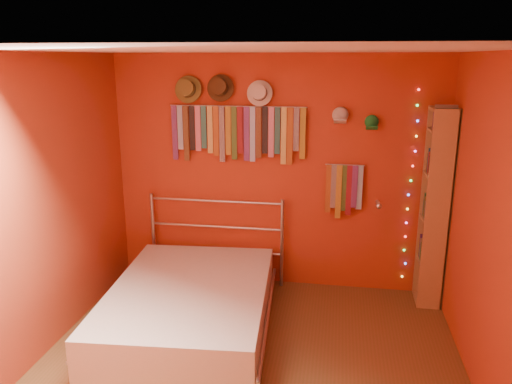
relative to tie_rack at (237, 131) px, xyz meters
The scene contains 16 objects.
ground 2.43m from the tie_rack, 76.70° to the right, with size 3.50×3.50×0.00m, color brown.
back_wall 0.61m from the tie_rack, ahead, with size 3.50×0.02×2.50m, color maroon.
right_wall 2.77m from the tie_rack, 38.11° to the right, with size 0.02×3.50×2.50m, color maroon.
left_wall 2.21m from the tie_rack, 128.73° to the right, with size 0.02×3.50×2.50m, color maroon.
ceiling 1.90m from the tie_rack, 76.70° to the right, with size 3.50×3.50×0.02m, color white.
tie_rack is the anchor object (origin of this frame).
small_tie_rack 1.26m from the tie_rack, ahead, with size 0.40×0.03×0.58m.
fedora_olive 0.67m from the tie_rack, behind, with size 0.29×0.16×0.28m.
fedora_brown 0.48m from the tie_rack, behind, with size 0.28×0.15×0.28m.
fedora_white 0.46m from the tie_rack, ahead, with size 0.26×0.14×0.26m.
cap_white 1.07m from the tie_rack, ahead, with size 0.17×0.21×0.17m.
cap_green 1.37m from the tie_rack, ahead, with size 0.16×0.20×0.16m.
fairy_lights 1.88m from the tie_rack, ahead, with size 0.05×0.02×2.00m.
reading_lamp 1.64m from the tie_rack, ahead, with size 0.06×0.27×0.08m.
bookshelf 2.17m from the tie_rack, ahead, with size 0.25×0.34×2.00m.
bed 1.84m from the tie_rack, 102.83° to the right, with size 1.64×2.11×0.99m.
Camera 1 is at (0.66, -3.41, 2.45)m, focal length 35.00 mm.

